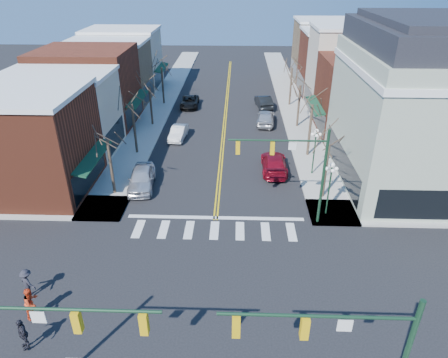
# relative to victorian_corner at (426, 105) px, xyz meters

# --- Properties ---
(ground) EXTENTS (160.00, 160.00, 0.00)m
(ground) POSITION_rel_victorian_corner_xyz_m (-16.50, -14.50, -6.66)
(ground) COLOR black
(ground) RESTS_ON ground
(sidewalk_left) EXTENTS (3.50, 70.00, 0.15)m
(sidewalk_left) POSITION_rel_victorian_corner_xyz_m (-25.25, 5.50, -6.58)
(sidewalk_left) COLOR #9E9B93
(sidewalk_left) RESTS_ON ground
(sidewalk_right) EXTENTS (3.50, 70.00, 0.15)m
(sidewalk_right) POSITION_rel_victorian_corner_xyz_m (-7.75, 5.50, -6.58)
(sidewalk_right) COLOR #9E9B93
(sidewalk_right) RESTS_ON ground
(bldg_left_brick_a) EXTENTS (10.00, 8.50, 8.00)m
(bldg_left_brick_a) POSITION_rel_victorian_corner_xyz_m (-32.00, -2.75, -2.66)
(bldg_left_brick_a) COLOR #612717
(bldg_left_brick_a) RESTS_ON ground
(bldg_left_stucco_a) EXTENTS (10.00, 7.00, 7.50)m
(bldg_left_stucco_a) POSITION_rel_victorian_corner_xyz_m (-32.00, 5.00, -2.91)
(bldg_left_stucco_a) COLOR beige
(bldg_left_stucco_a) RESTS_ON ground
(bldg_left_brick_b) EXTENTS (10.00, 9.00, 8.50)m
(bldg_left_brick_b) POSITION_rel_victorian_corner_xyz_m (-32.00, 13.00, -2.41)
(bldg_left_brick_b) COLOR #612717
(bldg_left_brick_b) RESTS_ON ground
(bldg_left_tan) EXTENTS (10.00, 7.50, 7.80)m
(bldg_left_tan) POSITION_rel_victorian_corner_xyz_m (-32.00, 21.25, -2.76)
(bldg_left_tan) COLOR #8D6F4E
(bldg_left_tan) RESTS_ON ground
(bldg_left_stucco_b) EXTENTS (10.00, 8.00, 8.20)m
(bldg_left_stucco_b) POSITION_rel_victorian_corner_xyz_m (-32.00, 29.00, -2.56)
(bldg_left_stucco_b) COLOR beige
(bldg_left_stucco_b) RESTS_ON ground
(bldg_right_brick_a) EXTENTS (10.00, 8.50, 8.00)m
(bldg_right_brick_a) POSITION_rel_victorian_corner_xyz_m (-1.00, 11.25, -2.66)
(bldg_right_brick_a) COLOR #612717
(bldg_right_brick_a) RESTS_ON ground
(bldg_right_stucco) EXTENTS (10.00, 7.00, 10.00)m
(bldg_right_stucco) POSITION_rel_victorian_corner_xyz_m (-1.00, 19.00, -1.66)
(bldg_right_stucco) COLOR beige
(bldg_right_stucco) RESTS_ON ground
(bldg_right_brick_b) EXTENTS (10.00, 8.00, 8.50)m
(bldg_right_brick_b) POSITION_rel_victorian_corner_xyz_m (-1.00, 26.50, -2.41)
(bldg_right_brick_b) COLOR #612717
(bldg_right_brick_b) RESTS_ON ground
(bldg_right_tan) EXTENTS (10.00, 8.00, 9.00)m
(bldg_right_tan) POSITION_rel_victorian_corner_xyz_m (-1.00, 34.50, -2.16)
(bldg_right_tan) COLOR #8D6F4E
(bldg_right_tan) RESTS_ON ground
(victorian_corner) EXTENTS (12.25, 14.25, 13.30)m
(victorian_corner) POSITION_rel_victorian_corner_xyz_m (0.00, 0.00, 0.00)
(victorian_corner) COLOR #9DA992
(victorian_corner) RESTS_ON ground
(traffic_mast_near_left) EXTENTS (6.60, 0.28, 7.20)m
(traffic_mast_near_left) POSITION_rel_victorian_corner_xyz_m (-22.05, -21.90, -1.95)
(traffic_mast_near_left) COLOR #14331E
(traffic_mast_near_left) RESTS_ON ground
(traffic_mast_near_right) EXTENTS (6.60, 0.28, 7.20)m
(traffic_mast_near_right) POSITION_rel_victorian_corner_xyz_m (-10.95, -21.90, -1.95)
(traffic_mast_near_right) COLOR #14331E
(traffic_mast_near_right) RESTS_ON ground
(traffic_mast_far_right) EXTENTS (6.60, 0.28, 7.20)m
(traffic_mast_far_right) POSITION_rel_victorian_corner_xyz_m (-10.95, -7.10, -1.95)
(traffic_mast_far_right) COLOR #14331E
(traffic_mast_far_right) RESTS_ON ground
(lamppost_corner) EXTENTS (0.36, 0.36, 4.33)m
(lamppost_corner) POSITION_rel_victorian_corner_xyz_m (-8.30, -6.00, -3.70)
(lamppost_corner) COLOR #14331E
(lamppost_corner) RESTS_ON ground
(lamppost_midblock) EXTENTS (0.36, 0.36, 4.33)m
(lamppost_midblock) POSITION_rel_victorian_corner_xyz_m (-8.30, 0.50, -3.70)
(lamppost_midblock) COLOR #14331E
(lamppost_midblock) RESTS_ON ground
(tree_left_a) EXTENTS (0.24, 0.24, 4.76)m
(tree_left_a) POSITION_rel_victorian_corner_xyz_m (-24.90, -3.50, -4.28)
(tree_left_a) COLOR #382B21
(tree_left_a) RESTS_ON ground
(tree_left_b) EXTENTS (0.24, 0.24, 5.04)m
(tree_left_b) POSITION_rel_victorian_corner_xyz_m (-24.90, 4.50, -4.14)
(tree_left_b) COLOR #382B21
(tree_left_b) RESTS_ON ground
(tree_left_c) EXTENTS (0.24, 0.24, 4.55)m
(tree_left_c) POSITION_rel_victorian_corner_xyz_m (-24.90, 12.50, -4.38)
(tree_left_c) COLOR #382B21
(tree_left_c) RESTS_ON ground
(tree_left_d) EXTENTS (0.24, 0.24, 4.90)m
(tree_left_d) POSITION_rel_victorian_corner_xyz_m (-24.90, 20.50, -4.21)
(tree_left_d) COLOR #382B21
(tree_left_d) RESTS_ON ground
(tree_right_a) EXTENTS (0.24, 0.24, 4.62)m
(tree_right_a) POSITION_rel_victorian_corner_xyz_m (-8.10, -3.50, -4.35)
(tree_right_a) COLOR #382B21
(tree_right_a) RESTS_ON ground
(tree_right_b) EXTENTS (0.24, 0.24, 5.18)m
(tree_right_b) POSITION_rel_victorian_corner_xyz_m (-8.10, 4.50, -4.07)
(tree_right_b) COLOR #382B21
(tree_right_b) RESTS_ON ground
(tree_right_c) EXTENTS (0.24, 0.24, 4.83)m
(tree_right_c) POSITION_rel_victorian_corner_xyz_m (-8.10, 12.50, -4.24)
(tree_right_c) COLOR #382B21
(tree_right_c) RESTS_ON ground
(tree_right_d) EXTENTS (0.24, 0.24, 4.97)m
(tree_right_d) POSITION_rel_victorian_corner_xyz_m (-8.10, 20.50, -4.17)
(tree_right_d) COLOR #382B21
(tree_right_d) RESTS_ON ground
(car_left_near) EXTENTS (2.48, 5.18, 1.71)m
(car_left_near) POSITION_rel_victorian_corner_xyz_m (-22.90, -2.27, -5.80)
(car_left_near) COLOR silver
(car_left_near) RESTS_ON ground
(car_left_mid) EXTENTS (1.76, 4.20, 1.35)m
(car_left_mid) POSITION_rel_victorian_corner_xyz_m (-21.30, 8.47, -5.98)
(car_left_mid) COLOR silver
(car_left_mid) RESTS_ON ground
(car_left_far) EXTENTS (2.37, 4.92, 1.35)m
(car_left_far) POSITION_rel_victorian_corner_xyz_m (-21.30, 19.51, -5.98)
(car_left_far) COLOR black
(car_left_far) RESTS_ON ground
(car_right_near) EXTENTS (2.23, 5.40, 1.56)m
(car_right_near) POSITION_rel_victorian_corner_xyz_m (-11.64, 1.12, -5.88)
(car_right_near) COLOR maroon
(car_right_near) RESTS_ON ground
(car_right_mid) EXTENTS (2.45, 5.14, 1.70)m
(car_right_mid) POSITION_rel_victorian_corner_xyz_m (-11.70, 13.25, -5.81)
(car_right_mid) COLOR #B9B9BE
(car_right_mid) RESTS_ON ground
(car_right_far) EXTENTS (2.32, 5.01, 1.59)m
(car_right_far) POSITION_rel_victorian_corner_xyz_m (-11.60, 19.55, -5.86)
(car_right_far) COLOR black
(car_right_far) RESTS_ON ground
(pedestrian_red_b) EXTENTS (0.86, 1.01, 1.82)m
(pedestrian_red_b) POSITION_rel_victorian_corner_xyz_m (-25.53, -16.48, -5.60)
(pedestrian_red_b) COLOR red
(pedestrian_red_b) RESTS_ON sidewalk_left
(pedestrian_dark_a) EXTENTS (1.01, 1.06, 1.77)m
(pedestrian_dark_a) POSITION_rel_victorian_corner_xyz_m (-25.05, -18.43, -5.62)
(pedestrian_dark_a) COLOR black
(pedestrian_dark_a) RESTS_ON sidewalk_left
(pedestrian_dark_b) EXTENTS (1.24, 1.05, 1.67)m
(pedestrian_dark_b) POSITION_rel_victorian_corner_xyz_m (-26.50, -14.93, -5.67)
(pedestrian_dark_b) COLOR black
(pedestrian_dark_b) RESTS_ON sidewalk_left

